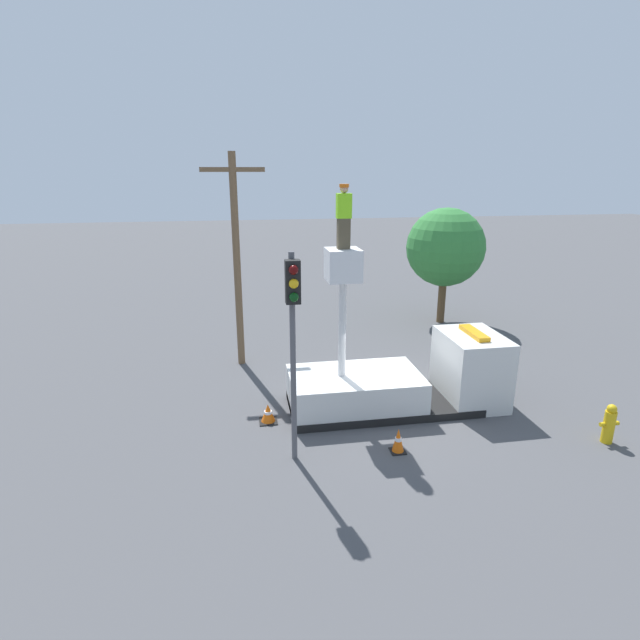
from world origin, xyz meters
name	(u,v)px	position (x,y,z in m)	size (l,w,h in m)	color
ground_plane	(382,407)	(0.00, 0.00, 0.00)	(120.00, 120.00, 0.00)	#4C4C4F
bucket_truck	(403,380)	(0.64, 0.00, 0.86)	(6.60, 2.41, 4.97)	black
worker	(344,217)	(-1.29, 0.00, 5.85)	(0.40, 0.26, 1.75)	brown
traffic_light_pole	(293,319)	(-3.01, -2.52, 3.76)	(0.34, 0.57, 5.31)	#515156
fire_hydrant	(609,424)	(5.42, -3.01, 0.55)	(0.54, 0.30, 1.12)	gold
traffic_cone_rear	(268,414)	(-3.55, -0.35, 0.26)	(0.52, 0.52, 0.56)	black
traffic_cone_curbside	(398,441)	(-0.31, -2.53, 0.31)	(0.39, 0.39, 0.66)	black
tree_left_bg	(445,248)	(5.35, 8.25, 3.60)	(3.62, 3.62, 5.42)	brown
utility_pole	(237,255)	(-4.23, 4.45, 4.15)	(2.20, 0.26, 7.68)	brown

